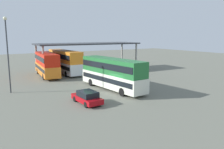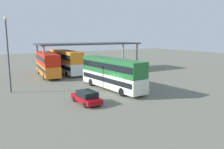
% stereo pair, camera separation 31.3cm
% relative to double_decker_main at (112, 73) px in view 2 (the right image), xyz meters
% --- Properties ---
extents(ground_plane, '(140.00, 140.00, 0.00)m').
position_rel_double_decker_main_xyz_m(ground_plane, '(-0.84, -2.55, -2.26)').
color(ground_plane, '#66675A').
extents(double_decker_main, '(3.48, 11.43, 4.11)m').
position_rel_double_decker_main_xyz_m(double_decker_main, '(0.00, 0.00, 0.00)').
color(double_decker_main, silver).
rests_on(double_decker_main, ground_plane).
extents(parked_hatchback, '(1.93, 4.16, 1.35)m').
position_rel_double_decker_main_xyz_m(parked_hatchback, '(-5.58, -4.00, -1.58)').
color(parked_hatchback, '#A40B12').
rests_on(parked_hatchback, ground_plane).
extents(double_decker_near_canopy, '(3.52, 10.60, 4.08)m').
position_rel_double_decker_main_xyz_m(double_decker_near_canopy, '(-4.53, 14.40, -0.02)').
color(double_decker_near_canopy, orange).
rests_on(double_decker_near_canopy, ground_plane).
extents(double_decker_mid_row, '(2.75, 11.37, 4.30)m').
position_rel_double_decker_main_xyz_m(double_decker_mid_row, '(-0.85, 15.36, 0.10)').
color(double_decker_mid_row, white).
rests_on(double_decker_mid_row, ground_plane).
extents(depot_canopy, '(20.78, 7.32, 5.57)m').
position_rel_double_decker_main_xyz_m(depot_canopy, '(4.47, 16.01, 2.98)').
color(depot_canopy, '#33353A').
rests_on(depot_canopy, ground_plane).
extents(lamppost_tall, '(0.44, 0.44, 9.32)m').
position_rel_double_decker_main_xyz_m(lamppost_tall, '(-11.78, 5.15, 3.47)').
color(lamppost_tall, '#33353A').
rests_on(lamppost_tall, ground_plane).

